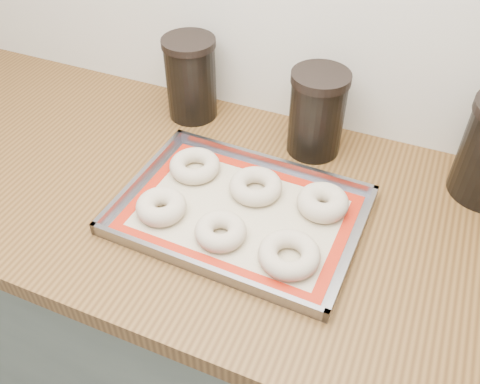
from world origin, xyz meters
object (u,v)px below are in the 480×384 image
at_px(bagel_front_right, 289,255).
at_px(canister_mid, 317,113).
at_px(bagel_back_mid, 256,186).
at_px(bagel_back_left, 195,166).
at_px(baking_tray, 240,212).
at_px(bagel_front_mid, 221,231).
at_px(canister_left, 191,78).
at_px(bagel_front_left, 161,206).
at_px(bagel_back_right, 323,202).

distance_m(bagel_front_right, canister_mid, 0.35).
bearing_deg(bagel_back_mid, bagel_back_left, 175.71).
relative_size(baking_tray, canister_mid, 2.48).
distance_m(baking_tray, bagel_back_mid, 0.07).
distance_m(bagel_front_mid, bagel_back_mid, 0.14).
relative_size(baking_tray, canister_left, 2.41).
height_order(bagel_front_left, canister_left, canister_left).
xyz_separation_m(bagel_back_mid, bagel_back_right, (0.14, 0.00, 0.00)).
distance_m(baking_tray, bagel_front_right, 0.15).
height_order(baking_tray, bagel_front_right, bagel_front_right).
height_order(baking_tray, bagel_back_mid, bagel_back_mid).
xyz_separation_m(bagel_front_right, canister_left, (-0.37, 0.36, 0.08)).
bearing_deg(bagel_back_left, bagel_front_right, -30.44).
bearing_deg(bagel_front_right, bagel_back_left, 149.56).
bearing_deg(bagel_front_mid, canister_mid, 76.97).
bearing_deg(bagel_back_mid, canister_mid, 71.86).
bearing_deg(canister_mid, bagel_back_left, -138.63).
bearing_deg(bagel_front_right, bagel_front_mid, 178.33).
distance_m(baking_tray, canister_mid, 0.28).
bearing_deg(baking_tray, bagel_front_right, -31.43).
bearing_deg(canister_mid, bagel_back_mid, -108.14).
bearing_deg(bagel_back_right, baking_tray, -153.73).
bearing_deg(bagel_back_mid, bagel_front_mid, -95.69).
height_order(bagel_back_left, bagel_back_right, bagel_back_right).
distance_m(bagel_front_right, bagel_back_left, 0.30).
bearing_deg(bagel_back_mid, bagel_front_right, -50.09).
bearing_deg(canister_left, baking_tray, -49.00).
bearing_deg(bagel_front_mid, bagel_back_mid, 84.31).
relative_size(bagel_front_left, bagel_front_right, 0.89).
distance_m(bagel_back_mid, canister_left, 0.33).
bearing_deg(bagel_front_right, baking_tray, 148.57).
distance_m(bagel_front_left, bagel_front_mid, 0.13).
height_order(baking_tray, bagel_back_left, bagel_back_left).
xyz_separation_m(bagel_front_left, canister_left, (-0.10, 0.34, 0.08)).
height_order(canister_left, canister_mid, canister_left).
distance_m(bagel_front_mid, canister_mid, 0.35).
xyz_separation_m(bagel_front_mid, canister_left, (-0.23, 0.35, 0.08)).
xyz_separation_m(bagel_back_right, canister_mid, (-0.07, 0.19, 0.07)).
bearing_deg(bagel_back_left, bagel_front_mid, -49.48).
bearing_deg(bagel_front_right, bagel_front_left, 176.31).
relative_size(bagel_front_right, canister_mid, 0.58).
height_order(bagel_front_right, bagel_back_left, bagel_front_right).
bearing_deg(bagel_front_mid, canister_left, 123.68).
height_order(bagel_front_left, canister_mid, canister_mid).
relative_size(bagel_front_mid, canister_mid, 0.50).
relative_size(baking_tray, bagel_front_mid, 4.92).
height_order(bagel_back_mid, canister_left, canister_left).
distance_m(bagel_front_right, canister_left, 0.52).
distance_m(bagel_front_left, canister_mid, 0.39).
height_order(bagel_back_mid, canister_mid, canister_mid).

